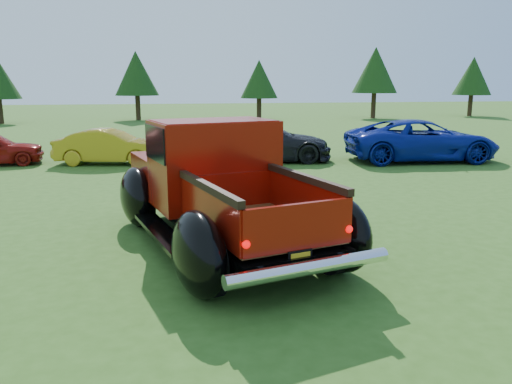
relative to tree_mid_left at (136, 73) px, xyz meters
name	(u,v)px	position (x,y,z in m)	size (l,w,h in m)	color
ground	(244,255)	(3.00, -31.00, -3.38)	(120.00, 120.00, 0.00)	#2D5117
tree_mid_left	(136,73)	(0.00, 0.00, 0.00)	(3.20, 3.20, 5.00)	#332114
tree_mid_right	(259,79)	(9.00, -1.00, -0.41)	(2.82, 2.82, 4.40)	#332114
tree_east	(375,70)	(18.00, -1.50, 0.27)	(3.46, 3.46, 5.40)	#332114
tree_far_east	(473,76)	(27.00, -0.50, -0.14)	(3.07, 3.07, 4.80)	#332114
pickup_truck	(214,184)	(2.63, -30.03, -2.38)	(3.83, 6.04, 2.11)	black
show_car_yellow	(110,147)	(-0.03, -21.02, -2.79)	(1.26, 3.61, 1.19)	#B48C18
show_car_grey	(262,141)	(5.20, -21.31, -2.67)	(1.99, 4.91, 1.42)	black
show_car_blue	(421,140)	(10.78, -22.31, -2.65)	(2.43, 5.26, 1.46)	navy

